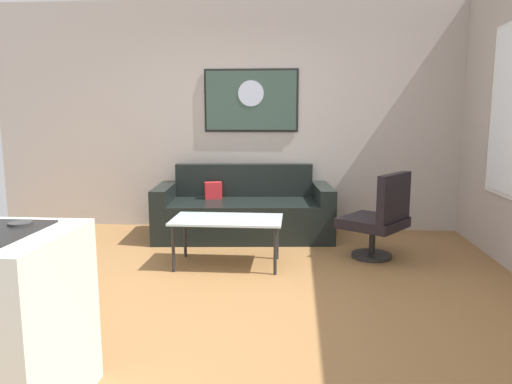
# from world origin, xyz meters

# --- Properties ---
(ground) EXTENTS (6.40, 6.40, 0.04)m
(ground) POSITION_xyz_m (0.00, 0.00, -0.02)
(ground) COLOR brown
(back_wall) EXTENTS (6.40, 0.05, 2.80)m
(back_wall) POSITION_xyz_m (0.00, 2.42, 1.40)
(back_wall) COLOR #AA9F98
(back_wall) RESTS_ON ground
(couch) EXTENTS (2.09, 1.05, 0.83)m
(couch) POSITION_xyz_m (0.02, 1.93, 0.28)
(couch) COLOR black
(couch) RESTS_ON ground
(coffee_table) EXTENTS (1.03, 0.56, 0.46)m
(coffee_table) POSITION_xyz_m (-0.02, 0.82, 0.42)
(coffee_table) COLOR silver
(coffee_table) RESTS_ON ground
(armchair) EXTENTS (0.78, 0.78, 0.87)m
(armchair) POSITION_xyz_m (1.46, 1.14, 0.42)
(armchair) COLOR black
(armchair) RESTS_ON ground
(wall_painting) EXTENTS (1.16, 0.03, 0.76)m
(wall_painting) POSITION_xyz_m (0.07, 2.38, 1.59)
(wall_painting) COLOR black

